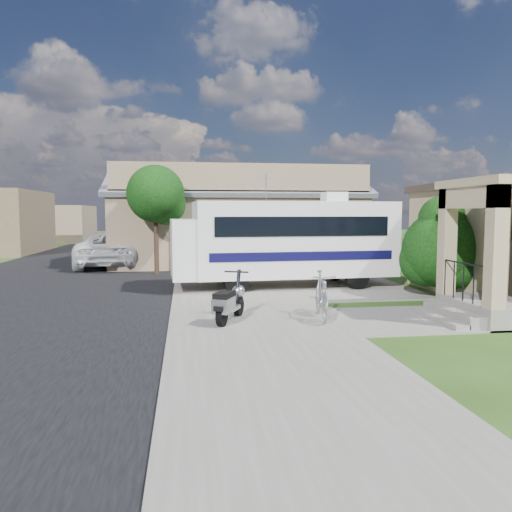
{
  "coord_description": "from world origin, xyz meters",
  "views": [
    {
      "loc": [
        -2.6,
        -12.25,
        2.6
      ],
      "look_at": [
        -0.5,
        2.5,
        1.3
      ],
      "focal_mm": 35.0,
      "sensor_mm": 36.0,
      "label": 1
    }
  ],
  "objects": [
    {
      "name": "shrub",
      "position": [
        5.08,
        1.81,
        1.59
      ],
      "size": [
        2.53,
        2.41,
        3.1
      ],
      "color": "black",
      "rests_on": "ground"
    },
    {
      "name": "driveway_slab",
      "position": [
        1.5,
        4.5,
        0.03
      ],
      "size": [
        7.0,
        6.0,
        0.05
      ],
      "primitive_type": "cube",
      "color": "slate",
      "rests_on": "ground"
    },
    {
      "name": "distant_bldg_near",
      "position": [
        -15.0,
        34.0,
        1.6
      ],
      "size": [
        8.0,
        7.0,
        3.2
      ],
      "primitive_type": "cube",
      "color": "#7A654C",
      "rests_on": "ground"
    },
    {
      "name": "street_tree_a",
      "position": [
        -3.7,
        9.05,
        3.25
      ],
      "size": [
        2.44,
        2.4,
        4.58
      ],
      "color": "black",
      "rests_on": "ground"
    },
    {
      "name": "street_slab",
      "position": [
        -7.5,
        10.0,
        0.01
      ],
      "size": [
        9.0,
        80.0,
        0.02
      ],
      "primitive_type": "cube",
      "color": "black",
      "rests_on": "ground"
    },
    {
      "name": "van",
      "position": [
        -6.76,
        19.42,
        0.79
      ],
      "size": [
        2.5,
        5.55,
        1.58
      ],
      "primitive_type": "imported",
      "rotation": [
        0.0,
        0.0,
        -0.05
      ],
      "color": "white",
      "rests_on": "ground"
    },
    {
      "name": "motorhome",
      "position": [
        0.83,
        4.6,
        1.67
      ],
      "size": [
        7.7,
        2.82,
        3.89
      ],
      "rotation": [
        0.0,
        0.0,
        0.06
      ],
      "color": "white",
      "rests_on": "ground"
    },
    {
      "name": "street_tree_c",
      "position": [
        -3.7,
        28.05,
        3.1
      ],
      "size": [
        2.44,
        2.4,
        4.42
      ],
      "color": "black",
      "rests_on": "ground"
    },
    {
      "name": "warehouse",
      "position": [
        0.0,
        13.97,
        1.99
      ],
      "size": [
        12.5,
        8.4,
        5.04
      ],
      "color": "#7A654C",
      "rests_on": "ground"
    },
    {
      "name": "sidewalk_slab",
      "position": [
        -1.0,
        10.0,
        0.03
      ],
      "size": [
        4.0,
        80.0,
        0.06
      ],
      "primitive_type": "cube",
      "color": "slate",
      "rests_on": "ground"
    },
    {
      "name": "pickup_truck",
      "position": [
        -6.28,
        12.49,
        0.83
      ],
      "size": [
        3.28,
        6.2,
        1.66
      ],
      "primitive_type": "imported",
      "rotation": [
        0.0,
        0.0,
        3.23
      ],
      "color": "white",
      "rests_on": "ground"
    },
    {
      "name": "ground",
      "position": [
        0.0,
        0.0,
        0.0
      ],
      "size": [
        120.0,
        120.0,
        0.0
      ],
      "primitive_type": "plane",
      "color": "#254512"
    },
    {
      "name": "garden_hose",
      "position": [
        3.71,
        -0.17,
        0.08
      ],
      "size": [
        0.35,
        0.35,
        0.16
      ],
      "primitive_type": "cylinder",
      "color": "#14652C",
      "rests_on": "ground"
    },
    {
      "name": "bicycle",
      "position": [
        0.63,
        -0.74,
        0.57
      ],
      "size": [
        0.77,
        1.93,
        1.13
      ],
      "primitive_type": "imported",
      "rotation": [
        0.0,
        0.0,
        -0.13
      ],
      "color": "#9D9EA4",
      "rests_on": "ground"
    },
    {
      "name": "walk_slab",
      "position": [
        3.0,
        -1.0,
        0.03
      ],
      "size": [
        4.0,
        3.0,
        0.05
      ],
      "primitive_type": "cube",
      "color": "slate",
      "rests_on": "ground"
    },
    {
      "name": "scooter",
      "position": [
        -1.61,
        -0.83,
        0.51
      ],
      "size": [
        0.97,
        1.66,
        1.15
      ],
      "rotation": [
        0.0,
        0.0,
        -0.42
      ],
      "color": "black",
      "rests_on": "ground"
    },
    {
      "name": "street_tree_b",
      "position": [
        -3.7,
        19.05,
        3.39
      ],
      "size": [
        2.44,
        2.4,
        4.73
      ],
      "color": "black",
      "rests_on": "ground"
    }
  ]
}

